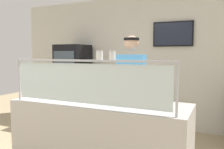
% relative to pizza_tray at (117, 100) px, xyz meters
% --- Properties ---
extents(shop_rear_unit, '(6.47, 0.13, 2.70)m').
position_rel_pizza_tray_xyz_m(shop_rear_unit, '(-0.18, 2.26, 0.39)').
color(shop_rear_unit, beige).
rests_on(shop_rear_unit, ground).
extents(serving_counter, '(2.07, 0.73, 0.95)m').
position_rel_pizza_tray_xyz_m(serving_counter, '(-0.18, -0.09, -0.49)').
color(serving_counter, '#BCB7B2').
rests_on(serving_counter, ground).
extents(sneeze_guard, '(1.89, 0.06, 0.50)m').
position_rel_pizza_tray_xyz_m(sneeze_guard, '(-0.18, -0.40, 0.29)').
color(sneeze_guard, '#B2B5BC').
rests_on(sneeze_guard, serving_counter).
extents(pizza_tray, '(0.47, 0.47, 0.04)m').
position_rel_pizza_tray_xyz_m(pizza_tray, '(0.00, 0.00, 0.00)').
color(pizza_tray, '#9EA0A8').
rests_on(pizza_tray, serving_counter).
extents(pizza_server, '(0.10, 0.29, 0.01)m').
position_rel_pizza_tray_xyz_m(pizza_server, '(-0.05, -0.02, 0.02)').
color(pizza_server, '#ADAFB7').
rests_on(pizza_server, pizza_tray).
extents(parmesan_shaker, '(0.07, 0.07, 0.09)m').
position_rel_pizza_tray_xyz_m(parmesan_shaker, '(-0.02, -0.40, 0.52)').
color(parmesan_shaker, white).
rests_on(parmesan_shaker, sneeze_guard).
extents(pepper_flake_shaker, '(0.06, 0.06, 0.09)m').
position_rel_pizza_tray_xyz_m(pepper_flake_shaker, '(0.12, -0.40, 0.52)').
color(pepper_flake_shaker, white).
rests_on(pepper_flake_shaker, sneeze_guard).
extents(worker_figure, '(0.41, 0.50, 1.76)m').
position_rel_pizza_tray_xyz_m(worker_figure, '(-0.04, 0.59, 0.04)').
color(worker_figure, '#23232D').
rests_on(worker_figure, ground).
extents(drink_fridge, '(0.61, 0.66, 1.71)m').
position_rel_pizza_tray_xyz_m(drink_fridge, '(-1.86, 1.82, -0.11)').
color(drink_fridge, black).
rests_on(drink_fridge, ground).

